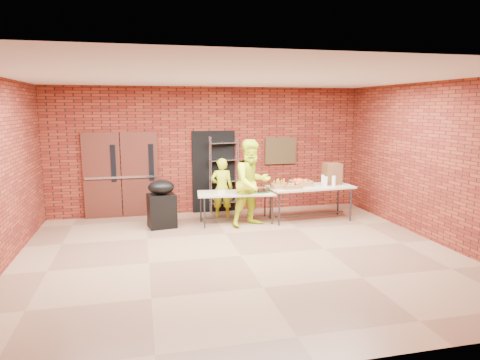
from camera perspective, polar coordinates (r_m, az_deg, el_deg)
name	(u,v)px	position (r m, az deg, el deg)	size (l,w,h in m)	color
room	(241,169)	(7.57, 0.12, 1.43)	(8.08, 7.08, 3.28)	brown
double_doors	(121,175)	(10.86, -15.54, 0.66)	(1.78, 0.12, 2.10)	#3F1A12
dark_doorway	(214,172)	(11.02, -3.53, 1.11)	(1.10, 0.06, 2.10)	black
bronze_plaque	(281,151)	(11.39, 5.44, 3.89)	(0.85, 0.04, 0.70)	#43331A
wire_rack	(224,175)	(10.94, -2.16, 0.69)	(0.72, 0.24, 1.96)	#B8B7BF
table_left	(236,195)	(9.95, -0.53, -2.01)	(1.85, 0.93, 0.73)	#B7A98C
table_right	(311,189)	(10.37, 9.39, -1.17)	(2.07, 0.98, 0.83)	#B7A98C
basket_bananas	(280,186)	(9.99, 5.39, -0.77)	(0.41, 0.32, 0.13)	#A97144
basket_oranges	(301,183)	(10.37, 8.11, -0.37)	(0.50, 0.39, 0.16)	#A97144
basket_apples	(292,186)	(9.98, 6.96, -0.79)	(0.43, 0.33, 0.13)	#A97144
muffin_tray	(261,190)	(10.01, 2.76, -1.31)	(0.44, 0.44, 0.11)	#144B17
napkin_box	(221,192)	(9.87, -2.57, -1.57)	(0.19, 0.13, 0.06)	white
coffee_dispenser	(332,174)	(10.68, 12.17, 0.83)	(0.39, 0.35, 0.52)	brown
cup_stack_front	(326,182)	(10.31, 11.36, -0.22)	(0.08, 0.08, 0.24)	white
cup_stack_mid	(334,181)	(10.33, 12.39, -0.18)	(0.09, 0.09, 0.26)	white
cup_stack_back	(323,180)	(10.54, 10.99, 0.01)	(0.08, 0.08, 0.24)	white
covered_grill	(162,204)	(9.80, -10.40, -3.12)	(0.67, 0.59, 1.09)	black
volunteer_woman	(222,188)	(10.44, -2.44, -1.09)	(0.54, 0.35, 1.48)	#C6DE18
volunteer_man	(252,183)	(9.70, 1.61, -0.40)	(0.96, 0.75, 1.98)	#C6DE18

